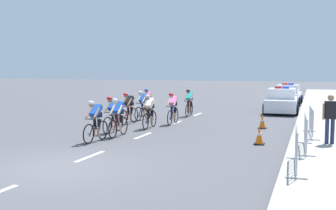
% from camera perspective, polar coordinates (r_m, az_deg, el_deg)
% --- Properties ---
extents(ground_plane, '(160.00, 160.00, 0.00)m').
position_cam_1_polar(ground_plane, '(11.19, -15.07, -8.68)').
color(ground_plane, '#4C4C51').
extents(kerb_edge, '(0.16, 60.00, 0.13)m').
position_cam_1_polar(kerb_edge, '(23.01, 18.44, -1.53)').
color(kerb_edge, '#9E9E99').
rests_on(kerb_edge, ground).
extents(lane_markings_centre, '(0.14, 17.60, 0.01)m').
position_cam_1_polar(lane_markings_centre, '(15.86, -3.61, -4.42)').
color(lane_markings_centre, white).
rests_on(lane_markings_centre, ground).
extents(cyclist_lead, '(0.42, 1.72, 1.56)m').
position_cam_1_polar(cyclist_lead, '(14.63, -10.41, -2.21)').
color(cyclist_lead, black).
rests_on(cyclist_lead, ground).
extents(cyclist_second, '(0.42, 1.72, 1.56)m').
position_cam_1_polar(cyclist_second, '(15.61, -7.20, -1.70)').
color(cyclist_second, black).
rests_on(cyclist_second, ground).
extents(cyclist_third, '(0.42, 1.72, 1.56)m').
position_cam_1_polar(cyclist_third, '(16.66, -7.93, -1.28)').
color(cyclist_third, black).
rests_on(cyclist_third, ground).
extents(cyclist_fourth, '(0.42, 1.72, 1.56)m').
position_cam_1_polar(cyclist_fourth, '(17.69, -2.69, -0.86)').
color(cyclist_fourth, black).
rests_on(cyclist_fourth, ground).
extents(cyclist_fifth, '(0.45, 1.72, 1.56)m').
position_cam_1_polar(cyclist_fifth, '(19.17, -5.68, -0.41)').
color(cyclist_fifth, black).
rests_on(cyclist_fifth, ground).
extents(cyclist_sixth, '(0.42, 1.72, 1.56)m').
position_cam_1_polar(cyclist_sixth, '(18.99, 0.70, -0.44)').
color(cyclist_sixth, black).
rests_on(cyclist_sixth, ground).
extents(cyclist_seventh, '(0.45, 1.72, 1.56)m').
position_cam_1_polar(cyclist_seventh, '(20.69, -3.64, 0.01)').
color(cyclist_seventh, black).
rests_on(cyclist_seventh, ground).
extents(cyclist_eighth, '(0.44, 1.72, 1.56)m').
position_cam_1_polar(cyclist_eighth, '(22.26, 3.06, 0.38)').
color(cyclist_eighth, black).
rests_on(cyclist_eighth, ground).
extents(cyclist_ninth, '(0.45, 1.72, 1.56)m').
position_cam_1_polar(cyclist_ninth, '(22.86, -2.93, 0.51)').
color(cyclist_ninth, black).
rests_on(cyclist_ninth, ground).
extents(police_car_nearest, '(2.08, 4.44, 1.59)m').
position_cam_1_polar(police_car_nearest, '(25.13, 16.06, 0.49)').
color(police_car_nearest, white).
rests_on(police_car_nearest, ground).
extents(police_car_second, '(2.10, 4.45, 1.59)m').
position_cam_1_polar(police_car_second, '(31.13, 16.85, 1.33)').
color(police_car_second, silver).
rests_on(police_car_second, ground).
extents(crowd_barrier_front, '(0.62, 2.32, 1.07)m').
position_cam_1_polar(crowd_barrier_front, '(10.67, 17.99, -5.88)').
color(crowd_barrier_front, '#B7BABF').
rests_on(crowd_barrier_front, sidewalk_slab).
extents(crowd_barrier_middle, '(0.60, 2.32, 1.07)m').
position_cam_1_polar(crowd_barrier_middle, '(13.24, 19.21, -3.80)').
color(crowd_barrier_middle, '#B7BABF').
rests_on(crowd_barrier_middle, sidewalk_slab).
extents(crowd_barrier_rear, '(0.64, 2.32, 1.07)m').
position_cam_1_polar(crowd_barrier_rear, '(16.06, 19.91, -2.29)').
color(crowd_barrier_rear, '#B7BABF').
rests_on(crowd_barrier_rear, sidewalk_slab).
extents(traffic_cone_near, '(0.36, 0.36, 0.64)m').
position_cam_1_polar(traffic_cone_near, '(18.16, 13.43, -2.35)').
color(traffic_cone_near, black).
rests_on(traffic_cone_near, ground).
extents(traffic_cone_mid, '(0.36, 0.36, 0.64)m').
position_cam_1_polar(traffic_cone_mid, '(14.33, 13.00, -4.33)').
color(traffic_cone_mid, black).
rests_on(traffic_cone_mid, ground).
extents(spectator_closest, '(0.52, 0.30, 1.68)m').
position_cam_1_polar(spectator_closest, '(14.46, 22.32, -1.41)').
color(spectator_closest, '#23284C').
rests_on(spectator_closest, sidewalk_slab).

